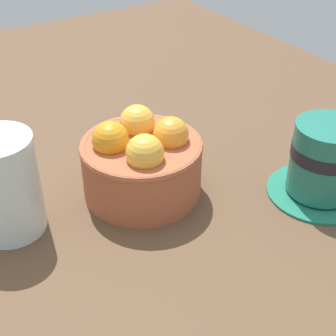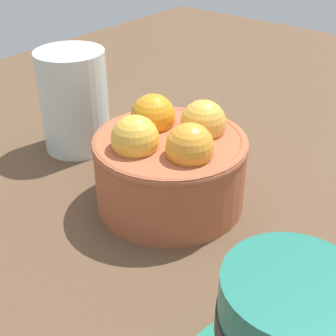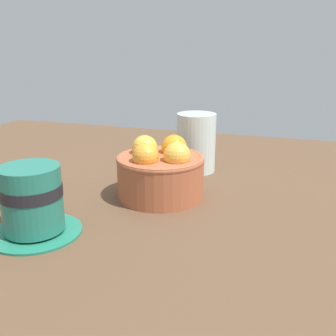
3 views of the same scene
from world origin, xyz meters
TOP-DOWN VIEW (x-y plane):
  - ground_plane at (0.00, 0.00)cm, footprint 125.77×94.54cm
  - terracotta_bowl at (0.01, 0.01)cm, footprint 13.53×13.53cm
  - coffee_cup at (-11.07, -16.85)cm, footprint 11.70×11.70cm
  - water_glass at (1.96, 14.68)cm, footprint 7.21×7.21cm

SIDE VIEW (x-z plane):
  - ground_plane at x=0.00cm, z-range -3.03..0.00cm
  - terracotta_bowl at x=0.01cm, z-range -0.42..8.90cm
  - coffee_cup at x=-11.07cm, z-range -0.13..8.77cm
  - water_glass at x=1.96cm, z-range 0.00..10.78cm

